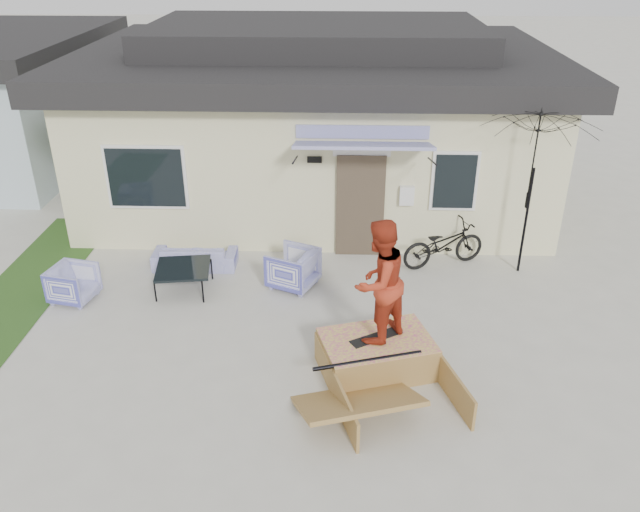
{
  "coord_description": "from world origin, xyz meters",
  "views": [
    {
      "loc": [
        0.62,
        -7.22,
        5.93
      ],
      "look_at": [
        0.3,
        1.8,
        1.3
      ],
      "focal_mm": 35.88,
      "sensor_mm": 36.0,
      "label": 1
    }
  ],
  "objects_px": {
    "loveseat": "(195,252)",
    "coffee_table": "(184,279)",
    "skateboard": "(376,337)",
    "bicycle": "(444,240)",
    "skate_ramp": "(377,355)",
    "armchair_right": "(293,266)",
    "patio_umbrella": "(531,186)",
    "skater": "(379,280)",
    "armchair_left": "(73,282)"
  },
  "relations": [
    {
      "from": "loveseat",
      "to": "coffee_table",
      "type": "relative_size",
      "value": 1.7
    },
    {
      "from": "loveseat",
      "to": "skateboard",
      "type": "bearing_deg",
      "value": 136.1
    },
    {
      "from": "bicycle",
      "to": "skate_ramp",
      "type": "relative_size",
      "value": 0.81
    },
    {
      "from": "loveseat",
      "to": "armchair_right",
      "type": "xyz_separation_m",
      "value": [
        1.97,
        -0.7,
        0.09
      ]
    },
    {
      "from": "bicycle",
      "to": "skate_ramp",
      "type": "xyz_separation_m",
      "value": [
        -1.45,
        -3.43,
        -0.28
      ]
    },
    {
      "from": "armchair_right",
      "to": "patio_umbrella",
      "type": "xyz_separation_m",
      "value": [
        4.33,
        0.75,
        1.34
      ]
    },
    {
      "from": "coffee_table",
      "to": "skater",
      "type": "relative_size",
      "value": 0.51
    },
    {
      "from": "armchair_left",
      "to": "skateboard",
      "type": "relative_size",
      "value": 0.88
    },
    {
      "from": "coffee_table",
      "to": "loveseat",
      "type": "bearing_deg",
      "value": 89.59
    },
    {
      "from": "skate_ramp",
      "to": "loveseat",
      "type": "bearing_deg",
      "value": 120.09
    },
    {
      "from": "loveseat",
      "to": "bicycle",
      "type": "bearing_deg",
      "value": -178.26
    },
    {
      "from": "loveseat",
      "to": "skateboard",
      "type": "relative_size",
      "value": 1.96
    },
    {
      "from": "loveseat",
      "to": "coffee_table",
      "type": "distance_m",
      "value": 0.93
    },
    {
      "from": "patio_umbrella",
      "to": "skate_ramp",
      "type": "distance_m",
      "value": 4.59
    },
    {
      "from": "skate_ramp",
      "to": "patio_umbrella",
      "type": "bearing_deg",
      "value": 31.38
    },
    {
      "from": "coffee_table",
      "to": "bicycle",
      "type": "xyz_separation_m",
      "value": [
        4.86,
        1.16,
        0.31
      ]
    },
    {
      "from": "skateboard",
      "to": "bicycle",
      "type": "bearing_deg",
      "value": 35.41
    },
    {
      "from": "loveseat",
      "to": "coffee_table",
      "type": "xyz_separation_m",
      "value": [
        -0.01,
        -0.92,
        -0.08
      ]
    },
    {
      "from": "armchair_right",
      "to": "bicycle",
      "type": "bearing_deg",
      "value": 132.44
    },
    {
      "from": "armchair_left",
      "to": "coffee_table",
      "type": "height_order",
      "value": "armchair_left"
    },
    {
      "from": "coffee_table",
      "to": "armchair_right",
      "type": "bearing_deg",
      "value": 6.52
    },
    {
      "from": "coffee_table",
      "to": "skateboard",
      "type": "height_order",
      "value": "skateboard"
    },
    {
      "from": "loveseat",
      "to": "skateboard",
      "type": "distance_m",
      "value": 4.63
    },
    {
      "from": "coffee_table",
      "to": "patio_umbrella",
      "type": "bearing_deg",
      "value": 8.76
    },
    {
      "from": "armchair_left",
      "to": "skateboard",
      "type": "xyz_separation_m",
      "value": [
        5.27,
        -1.8,
        0.2
      ]
    },
    {
      "from": "skate_ramp",
      "to": "skater",
      "type": "distance_m",
      "value": 1.26
    },
    {
      "from": "patio_umbrella",
      "to": "armchair_left",
      "type": "bearing_deg",
      "value": -170.39
    },
    {
      "from": "armchair_right",
      "to": "coffee_table",
      "type": "bearing_deg",
      "value": -59.1
    },
    {
      "from": "armchair_left",
      "to": "patio_umbrella",
      "type": "height_order",
      "value": "patio_umbrella"
    },
    {
      "from": "bicycle",
      "to": "skater",
      "type": "bearing_deg",
      "value": 135.67
    },
    {
      "from": "bicycle",
      "to": "coffee_table",
      "type": "bearing_deg",
      "value": 82.53
    },
    {
      "from": "bicycle",
      "to": "skate_ramp",
      "type": "bearing_deg",
      "value": 136.19
    },
    {
      "from": "patio_umbrella",
      "to": "bicycle",
      "type": "bearing_deg",
      "value": 172.44
    },
    {
      "from": "armchair_left",
      "to": "coffee_table",
      "type": "bearing_deg",
      "value": -65.54
    },
    {
      "from": "armchair_right",
      "to": "skateboard",
      "type": "height_order",
      "value": "armchair_right"
    },
    {
      "from": "armchair_right",
      "to": "coffee_table",
      "type": "xyz_separation_m",
      "value": [
        -1.98,
        -0.23,
        -0.17
      ]
    },
    {
      "from": "skateboard",
      "to": "armchair_right",
      "type": "bearing_deg",
      "value": 88.99
    },
    {
      "from": "loveseat",
      "to": "patio_umbrella",
      "type": "bearing_deg",
      "value": 179.33
    },
    {
      "from": "armchair_left",
      "to": "patio_umbrella",
      "type": "distance_m",
      "value": 8.42
    },
    {
      "from": "armchair_right",
      "to": "skateboard",
      "type": "relative_size",
      "value": 0.98
    },
    {
      "from": "armchair_right",
      "to": "skater",
      "type": "bearing_deg",
      "value": 54.58
    },
    {
      "from": "armchair_left",
      "to": "skater",
      "type": "bearing_deg",
      "value": -96.84
    },
    {
      "from": "armchair_left",
      "to": "skateboard",
      "type": "bearing_deg",
      "value": -96.84
    },
    {
      "from": "bicycle",
      "to": "patio_umbrella",
      "type": "distance_m",
      "value": 1.89
    },
    {
      "from": "loveseat",
      "to": "armchair_right",
      "type": "height_order",
      "value": "armchair_right"
    },
    {
      "from": "loveseat",
      "to": "bicycle",
      "type": "height_order",
      "value": "bicycle"
    },
    {
      "from": "coffee_table",
      "to": "patio_umbrella",
      "type": "relative_size",
      "value": 0.38
    },
    {
      "from": "skate_ramp",
      "to": "skater",
      "type": "xyz_separation_m",
      "value": [
        -0.02,
        0.05,
        1.26
      ]
    },
    {
      "from": "bicycle",
      "to": "skateboard",
      "type": "height_order",
      "value": "bicycle"
    },
    {
      "from": "skater",
      "to": "armchair_left",
      "type": "bearing_deg",
      "value": -66.0
    }
  ]
}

